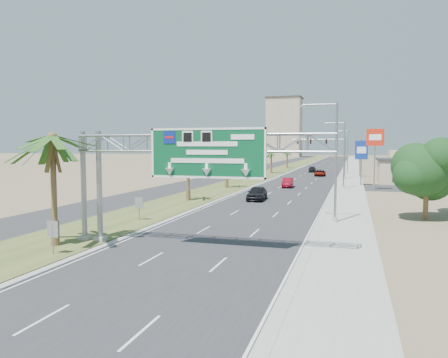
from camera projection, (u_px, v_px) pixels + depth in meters
ground at (119, 306)px, 17.52m from camera, size 600.00×600.00×0.00m
road at (321, 169)px, 122.62m from camera, size 12.00×300.00×0.02m
sidewalk_right at (352, 169)px, 120.20m from camera, size 4.00×300.00×0.10m
median_grass at (285, 168)px, 125.47m from camera, size 7.00×300.00×0.12m
opposing_road at (261, 168)px, 127.47m from camera, size 8.00×300.00×0.02m
sign_gantry at (185, 152)px, 26.85m from camera, size 16.75×1.24×7.50m
palm_near at (52, 138)px, 27.26m from camera, size 5.70×5.70×8.35m
palm_row_b at (188, 159)px, 50.43m from camera, size 3.99×3.99×5.95m
palm_row_c at (227, 151)px, 65.66m from camera, size 3.99×3.99×6.75m
palm_row_d at (253, 157)px, 82.95m from camera, size 3.99×3.99×5.45m
palm_row_e at (271, 152)px, 101.06m from camera, size 3.99×3.99×6.15m
palm_row_f at (287, 152)px, 124.98m from camera, size 3.99×3.99×5.75m
streetlight_near at (333, 167)px, 36.10m from camera, size 3.27×0.44×10.00m
streetlight_mid at (343, 158)px, 64.77m from camera, size 3.27×0.44×10.00m
streetlight_far at (347, 154)px, 99.17m from camera, size 3.27×0.44×10.00m
signal_mast at (334, 154)px, 84.45m from camera, size 10.28×0.71×8.00m
store_building at (434, 172)px, 74.16m from camera, size 18.00×10.00×4.00m
oak_near at (427, 168)px, 37.74m from camera, size 4.50×4.50×6.80m
median_signback_a at (53, 232)px, 25.36m from camera, size 0.75×0.08×2.08m
median_signback_b at (139, 205)px, 37.03m from camera, size 0.75×0.08×2.08m
tower_distant at (284, 128)px, 264.19m from camera, size 20.00×16.00×35.00m
building_distant_left at (220, 154)px, 183.00m from camera, size 24.00×14.00×6.00m
building_distant_right at (421, 158)px, 142.55m from camera, size 20.00×12.00×5.00m
car_left_lane at (257, 193)px, 51.55m from camera, size 2.25×5.06×1.69m
car_mid_lane at (288, 183)px, 67.70m from camera, size 1.94×4.60×1.48m
car_right_lane at (320, 173)px, 92.85m from camera, size 2.31×4.85×1.34m
car_far at (312, 170)px, 106.56m from camera, size 2.30×4.70×1.32m
pole_sign_red_near at (375, 141)px, 62.32m from camera, size 2.42×0.67×9.06m
pole_sign_blue at (361, 152)px, 69.98m from camera, size 2.00×0.36×7.47m
pole_sign_red_far at (360, 149)px, 90.05m from camera, size 2.20×0.85×7.51m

